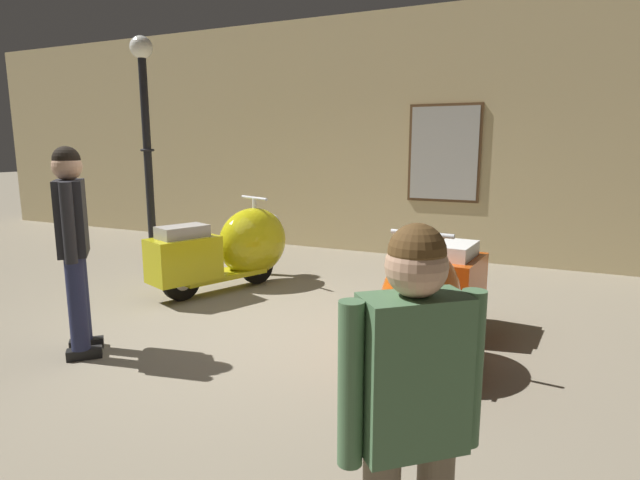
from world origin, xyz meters
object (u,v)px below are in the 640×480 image
object	(u,v)px
visitor_0	(411,413)
scooter_1	(432,298)
lamppost	(147,140)
visitor_1	(73,237)
scooter_0	(233,248)

from	to	relation	value
visitor_0	scooter_1	bearing A→B (deg)	-29.85
lamppost	visitor_1	bearing A→B (deg)	-57.93
scooter_1	lamppost	bearing A→B (deg)	-103.77
visitor_1	scooter_0	bearing A→B (deg)	44.66
visitor_0	visitor_1	bearing A→B (deg)	26.06
scooter_0	visitor_0	world-z (taller)	visitor_0
scooter_1	visitor_1	world-z (taller)	visitor_1
lamppost	visitor_1	world-z (taller)	lamppost
scooter_0	visitor_0	distance (m)	4.84
scooter_1	visitor_1	distance (m)	3.01
lamppost	scooter_1	bearing A→B (deg)	-18.33
visitor_1	visitor_0	bearing A→B (deg)	-67.95
scooter_0	visitor_1	xyz separation A→B (m)	(-0.01, -2.26, 0.50)
scooter_1	lamppost	size ratio (longest dim) A/B	0.58
visitor_1	scooter_1	bearing A→B (deg)	-20.67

